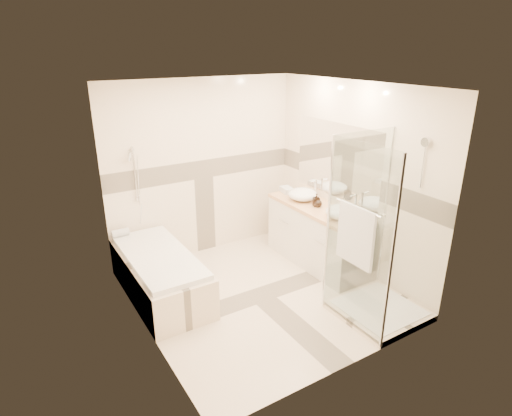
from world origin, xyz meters
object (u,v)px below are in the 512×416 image
bathtub (160,273)px  shower_enclosure (370,275)px  vessel_sink_far (342,212)px  vanity (317,235)px  amenity_bottle_b (318,202)px  vessel_sink_near (303,194)px  amenity_bottle_a (316,200)px

bathtub → shower_enclosure: size_ratio=0.83×
bathtub → vessel_sink_far: size_ratio=4.14×
vanity → amenity_bottle_b: 0.49m
vessel_sink_far → amenity_bottle_b: (0.00, 0.46, -0.01)m
bathtub → vanity: size_ratio=1.05×
bathtub → vessel_sink_near: size_ratio=4.14×
bathtub → vessel_sink_near: (2.13, -0.02, 0.63)m
bathtub → vessel_sink_far: (2.13, -0.82, 0.62)m
vessel_sink_near → amenity_bottle_b: size_ratio=2.94×
shower_enclosure → vessel_sink_near: 1.68m
bathtub → shower_enclosure: shower_enclosure is taller
amenity_bottle_b → vessel_sink_near: bearing=90.0°
vessel_sink_near → amenity_bottle_b: bearing=-90.0°
shower_enclosure → bathtub: bearing=138.9°
vanity → shower_enclosure: 1.31m
bathtub → amenity_bottle_b: amenity_bottle_b is taller
vanity → shower_enclosure: bearing=-103.0°
vanity → vessel_sink_far: bearing=-92.4°
amenity_bottle_a → vanity: bearing=-56.1°
bathtub → vessel_sink_near: bearing=-0.6°
shower_enclosure → vessel_sink_near: shower_enclosure is taller
vanity → vessel_sink_near: (-0.02, 0.33, 0.51)m
bathtub → vessel_sink_near: vessel_sink_near is taller
amenity_bottle_a → amenity_bottle_b: amenity_bottle_a is taller
bathtub → vessel_sink_far: 2.37m
shower_enclosure → vessel_sink_far: shower_enclosure is taller
amenity_bottle_a → vessel_sink_near: bearing=90.0°
vessel_sink_far → amenity_bottle_b: size_ratio=2.94×
vanity → vessel_sink_far: vessel_sink_far is taller
shower_enclosure → vanity: bearing=77.0°
bathtub → amenity_bottle_a: size_ratio=9.62×
bathtub → vanity: 2.18m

